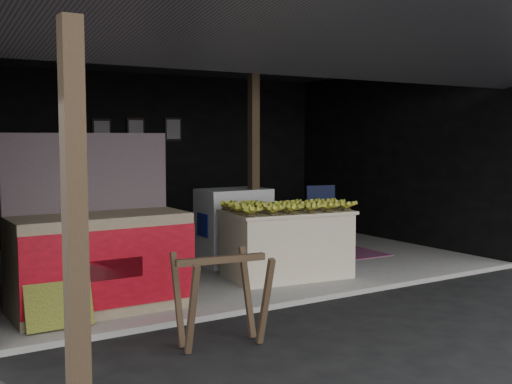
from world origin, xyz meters
TOP-DOWN VIEW (x-y plane):
  - ground at (0.00, 0.00)m, footprint 80.00×80.00m
  - concrete_slab at (0.00, 2.50)m, footprint 7.00×5.00m
  - shophouse at (0.00, 2.82)m, footprint 7.40×7.29m
  - banana_table at (0.23, 1.02)m, footprint 1.64×1.14m
  - banana_pile at (0.23, 1.02)m, footprint 1.51×1.03m
  - white_crate at (0.10, 2.10)m, footprint 0.96×0.67m
  - neighbor_stall at (-2.27, 0.77)m, footprint 1.75×0.79m
  - green_signboard at (-2.81, 0.39)m, footprint 0.61×0.28m
  - sawhorse at (-1.70, -0.75)m, footprint 0.81×0.79m
  - water_barrel at (1.17, 1.34)m, footprint 0.31×0.31m
  - plastic_chair at (1.90, 2.39)m, footprint 0.59×0.59m
  - magenta_rug at (1.67, 1.86)m, footprint 1.53×1.04m
  - picture_frames at (-0.17, 4.89)m, footprint 1.62×0.04m

SIDE VIEW (x-z plane):
  - ground at x=0.00m, z-range 0.00..0.00m
  - concrete_slab at x=0.00m, z-range 0.00..0.06m
  - magenta_rug at x=1.67m, z-range 0.06..0.07m
  - water_barrel at x=1.17m, z-range 0.06..0.51m
  - banana_table at x=0.23m, z-range 0.06..0.91m
  - sawhorse at x=-1.70m, z-range 0.11..0.91m
  - green_signboard at x=-2.81m, z-range 0.07..0.97m
  - white_crate at x=0.10m, z-range 0.06..1.10m
  - neighbor_stall at x=-2.27m, z-range -0.30..1.50m
  - plastic_chair at x=1.90m, z-range 0.15..1.14m
  - banana_pile at x=0.23m, z-range 0.90..1.07m
  - picture_frames at x=-0.17m, z-range 1.70..2.16m
  - shophouse at x=0.00m, z-range 0.59..3.61m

